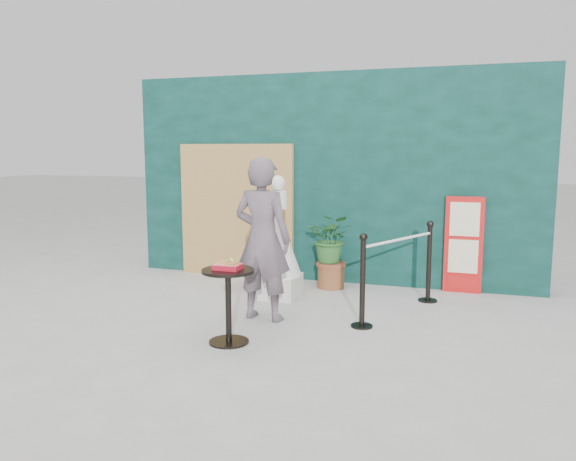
{
  "coord_description": "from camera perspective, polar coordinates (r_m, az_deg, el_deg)",
  "views": [
    {
      "loc": [
        1.99,
        -4.82,
        1.91
      ],
      "look_at": [
        0.0,
        1.2,
        1.0
      ],
      "focal_mm": 35.0,
      "sensor_mm": 36.0,
      "label": 1
    }
  ],
  "objects": [
    {
      "name": "ground",
      "position": [
        5.55,
        -3.98,
        -11.98
      ],
      "size": [
        60.0,
        60.0,
        0.0
      ],
      "primitive_type": "plane",
      "color": "#ADAAA5",
      "rests_on": "ground"
    },
    {
      "name": "bamboo_fence",
      "position": [
        8.51,
        -5.28,
        2.01
      ],
      "size": [
        1.8,
        0.08,
        2.0
      ],
      "primitive_type": "cube",
      "color": "tan",
      "rests_on": "ground"
    },
    {
      "name": "planter",
      "position": [
        7.79,
        4.42,
        -1.51
      ],
      "size": [
        0.61,
        0.53,
        1.04
      ],
      "color": "brown",
      "rests_on": "ground"
    },
    {
      "name": "menu_board",
      "position": [
        7.87,
        17.41,
        -1.41
      ],
      "size": [
        0.5,
        0.07,
        1.3
      ],
      "color": "red",
      "rests_on": "ground"
    },
    {
      "name": "woman",
      "position": [
        6.28,
        -2.6,
        -0.91
      ],
      "size": [
        0.71,
        0.51,
        1.84
      ],
      "primitive_type": "imported",
      "rotation": [
        0.0,
        0.0,
        3.04
      ],
      "color": "#63545C",
      "rests_on": "ground"
    },
    {
      "name": "back_wall",
      "position": [
        8.22,
        4.29,
        5.3
      ],
      "size": [
        6.0,
        0.3,
        3.0
      ],
      "primitive_type": "cube",
      "color": "black",
      "rests_on": "ground"
    },
    {
      "name": "cafe_table",
      "position": [
        5.61,
        -6.09,
        -6.46
      ],
      "size": [
        0.52,
        0.52,
        0.75
      ],
      "color": "black",
      "rests_on": "ground"
    },
    {
      "name": "statue",
      "position": [
        7.28,
        -1.03,
        -1.79
      ],
      "size": [
        0.62,
        0.62,
        1.59
      ],
      "color": "silver",
      "rests_on": "ground"
    },
    {
      "name": "stanchion_barrier",
      "position": [
        6.71,
        11.15,
        -4.16
      ],
      "size": [
        0.84,
        1.54,
        1.03
      ],
      "color": "black",
      "rests_on": "ground"
    },
    {
      "name": "food_basket",
      "position": [
        5.55,
        -6.11,
        -3.56
      ],
      "size": [
        0.26,
        0.19,
        0.11
      ],
      "color": "red",
      "rests_on": "cafe_table"
    }
  ]
}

